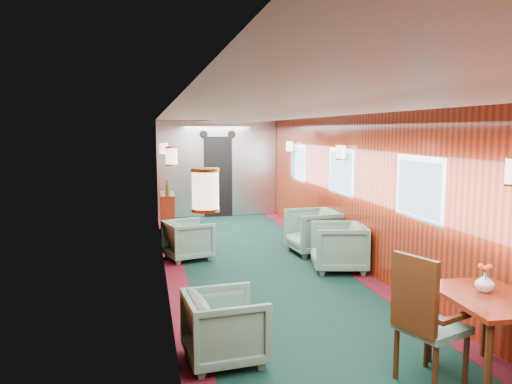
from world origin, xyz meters
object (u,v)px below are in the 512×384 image
dining_table (488,310)px  armchair_right_near (339,247)px  credenza (167,213)px  armchair_right_far (314,231)px  armchair_left_near (225,327)px  armchair_left_far (188,240)px  side_chair (424,315)px

dining_table → armchair_right_near: 3.51m
credenza → armchair_right_far: 3.37m
credenza → armchair_right_near: 4.22m
armchair_right_near → armchair_right_far: bearing=-166.3°
dining_table → armchair_left_near: 2.32m
dining_table → armchair_left_far: dining_table is taller
armchair_left_far → armchair_right_far: bearing=-108.2°
dining_table → credenza: (-2.40, 6.94, -0.21)m
armchair_left_near → armchair_right_near: (2.18, 2.64, 0.04)m
armchair_left_near → dining_table: bearing=-117.6°
credenza → armchair_left_near: credenza is taller
side_chair → armchair_right_far: bearing=62.1°
dining_table → credenza: credenza is taller
side_chair → credenza: side_chair is taller
armchair_left_near → armchair_right_far: size_ratio=0.85×
armchair_right_far → armchair_left_near: bearing=-35.0°
credenza → armchair_left_near: (0.28, -6.08, -0.10)m
armchair_left_near → armchair_left_far: bearing=-5.2°
armchair_left_far → armchair_right_near: 2.50m
side_chair → armchair_left_far: (-1.58, 4.63, -0.29)m
side_chair → credenza: bearing=84.6°
armchair_left_near → armchair_left_far: (-0.02, 3.83, 0.00)m
credenza → armchair_right_near: size_ratio=1.37×
credenza → armchair_left_far: credenza is taller
dining_table → armchair_left_near: bearing=160.8°
armchair_left_near → armchair_right_far: armchair_right_far is taller
dining_table → armchair_right_far: armchair_right_far is taller
armchair_left_near → armchair_right_near: size_ratio=0.89×
armchair_left_far → armchair_right_far: (2.19, -0.07, 0.06)m
armchair_right_far → credenza: bearing=-138.5°
credenza → armchair_left_near: bearing=-87.4°
side_chair → armchair_left_far: bearing=88.5°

